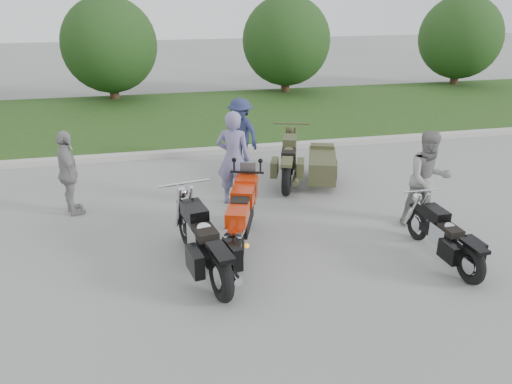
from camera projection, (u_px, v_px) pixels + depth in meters
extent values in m
plane|color=gray|center=(275.00, 261.00, 8.21)|extent=(80.00, 80.00, 0.00)
cube|color=#B3B0A8|center=(219.00, 150.00, 13.60)|extent=(60.00, 0.30, 0.15)
cube|color=#365A1F|center=(201.00, 116.00, 17.35)|extent=(60.00, 8.00, 0.14)
cylinder|color=#3F2B1C|center=(114.00, 87.00, 19.57)|extent=(0.36, 0.36, 1.20)
sphere|color=#1D3814|center=(109.00, 45.00, 18.97)|extent=(3.60, 3.60, 3.60)
cylinder|color=#3F2B1C|center=(285.00, 80.00, 21.00)|extent=(0.36, 0.36, 1.20)
sphere|color=#1D3814|center=(286.00, 41.00, 20.40)|extent=(3.60, 3.60, 3.60)
cylinder|color=#3F2B1C|center=(455.00, 74.00, 22.63)|extent=(0.36, 0.36, 1.20)
sphere|color=#1D3814|center=(460.00, 37.00, 22.03)|extent=(3.60, 3.60, 3.60)
torus|color=black|center=(236.00, 250.00, 7.85)|extent=(0.41, 0.70, 0.67)
torus|color=black|center=(248.00, 210.00, 9.29)|extent=(0.33, 0.66, 0.65)
cube|color=black|center=(242.00, 216.00, 8.42)|extent=(0.60, 1.02, 0.38)
cube|color=#B22407|center=(243.00, 195.00, 8.54)|extent=(0.54, 0.68, 0.28)
cube|color=#B22407|center=(238.00, 215.00, 7.88)|extent=(0.50, 0.67, 0.24)
cube|color=black|center=(240.00, 201.00, 8.17)|extent=(0.39, 0.45, 0.11)
cube|color=#B22407|center=(246.00, 188.00, 8.92)|extent=(0.49, 0.53, 0.43)
cylinder|color=silver|center=(230.00, 233.00, 7.67)|extent=(0.27, 0.51, 0.24)
cylinder|color=silver|center=(240.00, 233.00, 7.66)|extent=(0.27, 0.51, 0.24)
torus|color=black|center=(221.00, 277.00, 7.05)|extent=(0.32, 0.77, 0.75)
torus|color=black|center=(186.00, 226.00, 8.61)|extent=(0.26, 0.72, 0.71)
cube|color=black|center=(202.00, 243.00, 7.79)|extent=(0.48, 1.35, 0.15)
cube|color=silver|center=(201.00, 238.00, 7.76)|extent=(0.41, 0.55, 0.39)
cube|color=black|center=(194.00, 212.00, 7.92)|extent=(0.41, 0.65, 0.24)
cube|color=black|center=(204.00, 231.00, 7.54)|extent=(0.40, 0.60, 0.13)
cube|color=black|center=(220.00, 252.00, 6.90)|extent=(0.35, 0.64, 0.07)
cylinder|color=silver|center=(222.00, 261.00, 7.59)|extent=(0.33, 1.21, 0.11)
torus|color=black|center=(471.00, 265.00, 7.49)|extent=(0.17, 0.62, 0.61)
torus|color=black|center=(417.00, 224.00, 8.82)|extent=(0.13, 0.58, 0.58)
cube|color=black|center=(443.00, 239.00, 8.13)|extent=(0.23, 1.08, 0.13)
cube|color=silver|center=(443.00, 235.00, 8.10)|extent=(0.28, 0.41, 0.31)
cube|color=black|center=(436.00, 214.00, 8.25)|extent=(0.27, 0.50, 0.20)
cube|color=black|center=(450.00, 229.00, 7.92)|extent=(0.27, 0.46, 0.11)
cube|color=black|center=(474.00, 246.00, 7.37)|extent=(0.21, 0.50, 0.05)
cylinder|color=silver|center=(462.00, 253.00, 7.93)|extent=(0.12, 0.99, 0.09)
torus|color=black|center=(286.00, 179.00, 10.69)|extent=(0.42, 0.76, 0.74)
torus|color=black|center=(290.00, 155.00, 12.36)|extent=(0.35, 0.70, 0.70)
cube|color=black|center=(289.00, 162.00, 11.49)|extent=(0.65, 1.32, 0.15)
cube|color=#424427|center=(289.00, 158.00, 11.46)|extent=(0.47, 0.57, 0.38)
cube|color=#424427|center=(290.00, 142.00, 11.64)|extent=(0.48, 0.67, 0.24)
cube|color=black|center=(289.00, 152.00, 11.23)|extent=(0.47, 0.61, 0.13)
cube|color=#424427|center=(287.00, 162.00, 10.55)|extent=(0.42, 0.65, 0.07)
cylinder|color=#424427|center=(296.00, 174.00, 11.18)|extent=(0.49, 1.17, 0.11)
cube|color=#424427|center=(322.00, 166.00, 11.32)|extent=(1.03, 1.54, 0.49)
torus|color=black|center=(334.00, 172.00, 11.34)|extent=(0.32, 0.62, 0.61)
imported|color=slate|center=(233.00, 158.00, 10.07)|extent=(0.85, 0.74, 1.96)
imported|color=gray|center=(428.00, 179.00, 9.15)|extent=(0.92, 0.73, 1.82)
imported|color=navy|center=(241.00, 133.00, 12.35)|extent=(1.15, 1.27, 1.72)
imported|color=gray|center=(69.00, 173.00, 9.65)|extent=(0.68, 1.07, 1.69)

